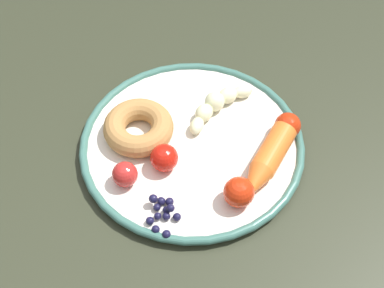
% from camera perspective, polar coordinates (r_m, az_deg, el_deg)
% --- Properties ---
extents(dining_table, '(1.05, 0.94, 0.75)m').
position_cam_1_polar(dining_table, '(0.88, -2.30, -7.34)').
color(dining_table, '#2E3221').
rests_on(dining_table, ground_plane).
extents(plate, '(0.33, 0.33, 0.02)m').
position_cam_1_polar(plate, '(0.83, -0.00, -0.12)').
color(plate, white).
rests_on(plate, dining_table).
extents(banana, '(0.09, 0.11, 0.03)m').
position_cam_1_polar(banana, '(0.86, 2.48, 3.96)').
color(banana, beige).
rests_on(banana, plate).
extents(carrot_orange, '(0.13, 0.11, 0.04)m').
position_cam_1_polar(carrot_orange, '(0.79, 7.32, -1.94)').
color(carrot_orange, orange).
rests_on(carrot_orange, plate).
extents(donut, '(0.10, 0.10, 0.03)m').
position_cam_1_polar(donut, '(0.83, -5.35, 1.64)').
color(donut, '#B47E44').
rests_on(donut, plate).
extents(blueberry_pile, '(0.06, 0.05, 0.02)m').
position_cam_1_polar(blueberry_pile, '(0.76, -2.93, -6.86)').
color(blueberry_pile, '#191638').
rests_on(blueberry_pile, plate).
extents(tomato_near, '(0.04, 0.04, 0.04)m').
position_cam_1_polar(tomato_near, '(0.79, -2.52, -1.35)').
color(tomato_near, red).
rests_on(tomato_near, plate).
extents(tomato_mid, '(0.04, 0.04, 0.04)m').
position_cam_1_polar(tomato_mid, '(0.78, -6.69, -3.01)').
color(tomato_mid, red).
rests_on(tomato_mid, plate).
extents(tomato_far, '(0.04, 0.04, 0.04)m').
position_cam_1_polar(tomato_far, '(0.76, 4.68, -4.80)').
color(tomato_far, red).
rests_on(tomato_far, plate).
extents(tomato_extra, '(0.04, 0.04, 0.04)m').
position_cam_1_polar(tomato_extra, '(0.84, 9.49, 1.81)').
color(tomato_extra, red).
rests_on(tomato_extra, plate).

